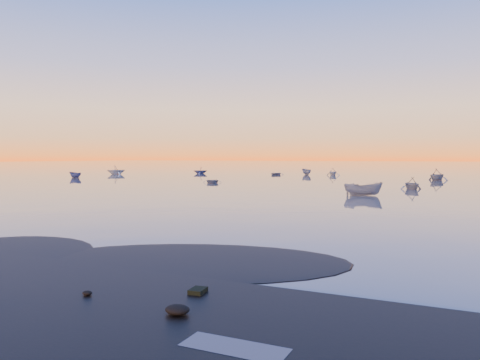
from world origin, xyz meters
The scene contains 5 objects.
ground centered at (0.00, 100.00, 0.00)m, with size 600.00×600.00×0.00m, color #6F655D.
moored_fleet centered at (0.00, 53.00, 0.00)m, with size 124.00×58.00×1.20m, color beige, non-canonical shape.
boat_near_left centered at (-10.83, 45.48, 0.00)m, with size 3.88×1.62×0.97m, color slate.
boat_near_center centered at (13.88, 32.25, 0.00)m, with size 3.91×1.65×1.35m, color slate.
boat_near_right centered at (17.48, 44.28, 0.00)m, with size 3.26×1.47×1.14m, color slate.
Camera 1 is at (22.73, -15.99, 3.97)m, focal length 35.00 mm.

